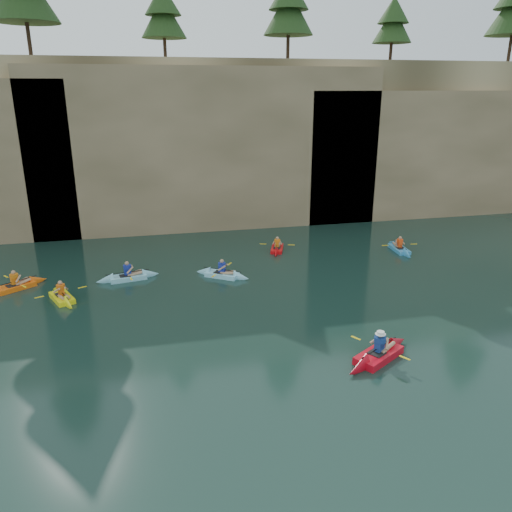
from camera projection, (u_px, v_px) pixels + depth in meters
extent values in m
plane|color=black|center=(254.00, 423.00, 15.06)|extent=(160.00, 160.00, 0.00)
cube|color=tan|center=(174.00, 135.00, 40.85)|extent=(70.00, 16.00, 12.00)
cube|color=#A18561|center=(211.00, 148.00, 34.54)|extent=(24.00, 2.40, 11.40)
cube|color=#A18561|center=(464.00, 151.00, 39.02)|extent=(26.00, 2.40, 9.84)
cube|color=black|center=(126.00, 212.00, 33.98)|extent=(3.50, 1.00, 3.20)
cube|color=black|center=(321.00, 193.00, 36.73)|extent=(5.00, 1.00, 4.50)
cube|color=red|center=(379.00, 355.00, 18.61)|extent=(2.92, 2.27, 0.33)
cone|color=red|center=(398.00, 342.00, 19.51)|extent=(1.31, 1.26, 0.86)
cone|color=red|center=(358.00, 368.00, 17.71)|extent=(1.31, 1.26, 0.86)
cube|color=black|center=(377.00, 353.00, 18.47)|extent=(0.75, 0.75, 0.04)
cube|color=navy|center=(380.00, 344.00, 18.47)|extent=(0.44, 0.40, 0.55)
sphere|color=tan|center=(380.00, 334.00, 18.34)|extent=(0.23, 0.23, 0.23)
cylinder|color=black|center=(379.00, 347.00, 18.51)|extent=(1.97, 1.23, 0.04)
cube|color=yellow|center=(356.00, 338.00, 19.22)|extent=(0.29, 0.40, 0.02)
cube|color=yellow|center=(405.00, 358.00, 17.81)|extent=(0.29, 0.40, 0.02)
cylinder|color=white|center=(381.00, 333.00, 18.33)|extent=(0.39, 0.39, 0.11)
cube|color=#FF6310|center=(16.00, 286.00, 25.08)|extent=(2.50, 2.10, 0.27)
cone|color=#FF6310|center=(38.00, 280.00, 25.92)|extent=(1.16, 1.13, 0.75)
cube|color=black|center=(12.00, 285.00, 24.94)|extent=(0.72, 0.70, 0.04)
cube|color=orange|center=(14.00, 279.00, 24.95)|extent=(0.41, 0.38, 0.50)
sphere|color=tan|center=(13.00, 272.00, 24.84)|extent=(0.21, 0.21, 0.21)
cylinder|color=black|center=(15.00, 281.00, 24.99)|extent=(1.82, 1.33, 0.04)
cube|color=yellow|center=(6.00, 277.00, 25.63)|extent=(0.31, 0.39, 0.02)
cube|color=yellow|center=(24.00, 286.00, 24.36)|extent=(0.31, 0.39, 0.02)
cube|color=#98E3FF|center=(222.00, 274.00, 26.72)|extent=(2.42, 1.99, 0.27)
cone|color=#98E3FF|center=(241.00, 277.00, 26.33)|extent=(1.12, 1.09, 0.74)
cone|color=#98E3FF|center=(203.00, 272.00, 27.11)|extent=(1.12, 1.09, 0.74)
cube|color=black|center=(220.00, 272.00, 26.73)|extent=(0.72, 0.69, 0.04)
cube|color=#1B2B98|center=(222.00, 267.00, 26.59)|extent=(0.40, 0.37, 0.50)
sphere|color=tan|center=(222.00, 261.00, 26.48)|extent=(0.21, 0.21, 0.21)
cylinder|color=black|center=(222.00, 270.00, 26.63)|extent=(1.84, 1.27, 0.04)
cube|color=yellow|center=(230.00, 264.00, 27.51)|extent=(0.30, 0.39, 0.02)
cube|color=yellow|center=(214.00, 276.00, 25.75)|extent=(0.30, 0.39, 0.02)
cube|color=red|center=(277.00, 248.00, 31.10)|extent=(1.42, 2.41, 0.24)
cone|color=red|center=(278.00, 243.00, 32.12)|extent=(0.90, 0.99, 0.67)
cone|color=red|center=(276.00, 254.00, 30.08)|extent=(0.90, 0.99, 0.67)
cube|color=black|center=(277.00, 248.00, 30.93)|extent=(0.57, 0.66, 0.04)
cube|color=orange|center=(277.00, 243.00, 30.99)|extent=(0.29, 0.35, 0.45)
sphere|color=tan|center=(277.00, 238.00, 30.89)|extent=(0.19, 0.19, 0.19)
cylinder|color=black|center=(277.00, 244.00, 31.02)|extent=(0.69, 1.87, 0.04)
cube|color=yellow|center=(263.00, 244.00, 31.11)|extent=(0.42, 0.21, 0.02)
cube|color=yellow|center=(291.00, 245.00, 30.92)|extent=(0.42, 0.21, 0.02)
cube|color=#FBF315|center=(62.00, 297.00, 23.78)|extent=(1.65, 2.43, 0.27)
cone|color=#FBF315|center=(69.00, 305.00, 22.95)|extent=(1.01, 1.05, 0.74)
cone|color=#FBF315|center=(55.00, 290.00, 24.60)|extent=(1.01, 1.05, 0.74)
cube|color=black|center=(61.00, 294.00, 23.86)|extent=(0.65, 0.69, 0.04)
cube|color=#D96012|center=(61.00, 290.00, 23.65)|extent=(0.34, 0.40, 0.50)
sphere|color=tan|center=(60.00, 283.00, 23.54)|extent=(0.21, 0.21, 0.21)
cylinder|color=black|center=(61.00, 292.00, 23.69)|extent=(0.93, 2.03, 0.04)
cube|color=yellow|center=(82.00, 287.00, 24.26)|extent=(0.42, 0.24, 0.02)
cube|color=yellow|center=(39.00, 297.00, 23.12)|extent=(0.42, 0.24, 0.02)
cube|color=#8AD2E8|center=(128.00, 277.00, 26.32)|extent=(2.66, 1.25, 0.28)
cone|color=#8AD2E8|center=(151.00, 274.00, 26.77)|extent=(1.03, 0.92, 0.76)
cone|color=#8AD2E8|center=(105.00, 280.00, 25.86)|extent=(1.03, 0.92, 0.76)
cube|color=black|center=(125.00, 276.00, 26.23)|extent=(0.63, 0.57, 0.04)
cube|color=navy|center=(127.00, 270.00, 26.19)|extent=(0.38, 0.29, 0.51)
sphere|color=tan|center=(127.00, 263.00, 26.07)|extent=(0.21, 0.21, 0.21)
cylinder|color=black|center=(128.00, 272.00, 26.23)|extent=(2.23, 0.45, 0.04)
cube|color=yellow|center=(124.00, 266.00, 27.12)|extent=(0.16, 0.43, 0.02)
cube|color=yellow|center=(131.00, 279.00, 25.33)|extent=(0.16, 0.43, 0.02)
cube|color=#41A1DD|center=(399.00, 249.00, 31.00)|extent=(0.91, 2.57, 0.26)
cone|color=#41A1DD|center=(391.00, 243.00, 32.11)|extent=(0.76, 0.94, 0.70)
cone|color=#41A1DD|center=(408.00, 255.00, 29.89)|extent=(0.76, 0.94, 0.70)
cube|color=black|center=(400.00, 248.00, 30.83)|extent=(0.48, 0.58, 0.04)
cube|color=#FF4915|center=(400.00, 243.00, 30.88)|extent=(0.23, 0.33, 0.47)
sphere|color=tan|center=(400.00, 238.00, 30.77)|extent=(0.20, 0.20, 0.20)
cylinder|color=black|center=(400.00, 245.00, 30.91)|extent=(0.18, 2.07, 0.04)
cube|color=yellow|center=(385.00, 245.00, 30.78)|extent=(0.42, 0.11, 0.02)
cube|color=yellow|center=(414.00, 244.00, 31.05)|extent=(0.42, 0.11, 0.02)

